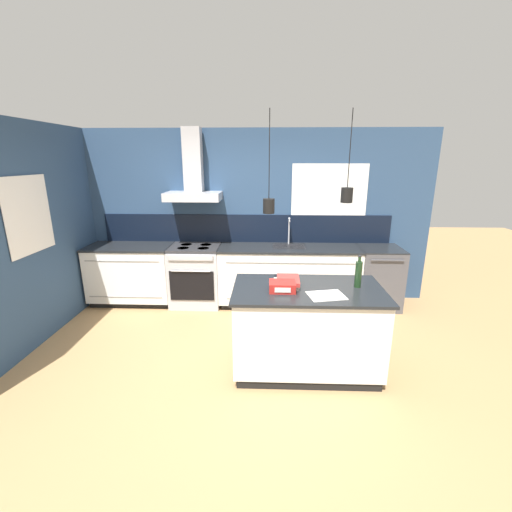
# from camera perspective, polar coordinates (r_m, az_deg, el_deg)

# --- Properties ---
(ground_plane) EXTENTS (16.00, 16.00, 0.00)m
(ground_plane) POSITION_cam_1_polar(r_m,az_deg,el_deg) (3.90, -3.47, -17.95)
(ground_plane) COLOR #A87F51
(ground_plane) RESTS_ON ground
(wall_back) EXTENTS (5.60, 2.09, 2.60)m
(wall_back) POSITION_cam_1_polar(r_m,az_deg,el_deg) (5.30, -2.09, 7.08)
(wall_back) COLOR navy
(wall_back) RESTS_ON ground_plane
(wall_left) EXTENTS (0.08, 3.80, 2.60)m
(wall_left) POSITION_cam_1_polar(r_m,az_deg,el_deg) (4.87, -32.67, 3.17)
(wall_left) COLOR navy
(wall_left) RESTS_ON ground_plane
(counter_run_left) EXTENTS (1.25, 0.64, 0.91)m
(counter_run_left) POSITION_cam_1_polar(r_m,az_deg,el_deg) (5.60, -19.92, -2.81)
(counter_run_left) COLOR black
(counter_run_left) RESTS_ON ground_plane
(counter_run_sink) EXTENTS (2.09, 0.64, 1.32)m
(counter_run_sink) POSITION_cam_1_polar(r_m,az_deg,el_deg) (5.21, 5.43, -3.28)
(counter_run_sink) COLOR black
(counter_run_sink) RESTS_ON ground_plane
(oven_range) EXTENTS (0.74, 0.66, 0.91)m
(oven_range) POSITION_cam_1_polar(r_m,az_deg,el_deg) (5.31, -9.96, -3.15)
(oven_range) COLOR #B5B5BA
(oven_range) RESTS_ON ground_plane
(dishwasher) EXTENTS (0.61, 0.65, 0.91)m
(dishwasher) POSITION_cam_1_polar(r_m,az_deg,el_deg) (5.46, 19.66, -3.35)
(dishwasher) COLOR #4C4C51
(dishwasher) RESTS_ON ground_plane
(kitchen_island) EXTENTS (1.52, 0.86, 0.91)m
(kitchen_island) POSITION_cam_1_polar(r_m,az_deg,el_deg) (3.69, 8.40, -11.87)
(kitchen_island) COLOR black
(kitchen_island) RESTS_ON ground_plane
(bottle_on_island) EXTENTS (0.07, 0.07, 0.33)m
(bottle_on_island) POSITION_cam_1_polar(r_m,az_deg,el_deg) (3.61, 16.69, -2.85)
(bottle_on_island) COLOR #193319
(bottle_on_island) RESTS_ON kitchen_island
(book_stack) EXTENTS (0.26, 0.32, 0.08)m
(book_stack) POSITION_cam_1_polar(r_m,az_deg,el_deg) (3.54, 5.20, -4.32)
(book_stack) COLOR beige
(book_stack) RESTS_ON kitchen_island
(red_supply_box) EXTENTS (0.26, 0.21, 0.09)m
(red_supply_box) POSITION_cam_1_polar(r_m,az_deg,el_deg) (3.39, 4.40, -5.07)
(red_supply_box) COLOR red
(red_supply_box) RESTS_ON kitchen_island
(paper_pile) EXTENTS (0.38, 0.32, 0.01)m
(paper_pile) POSITION_cam_1_polar(r_m,az_deg,el_deg) (3.35, 11.64, -6.47)
(paper_pile) COLOR silver
(paper_pile) RESTS_ON kitchen_island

